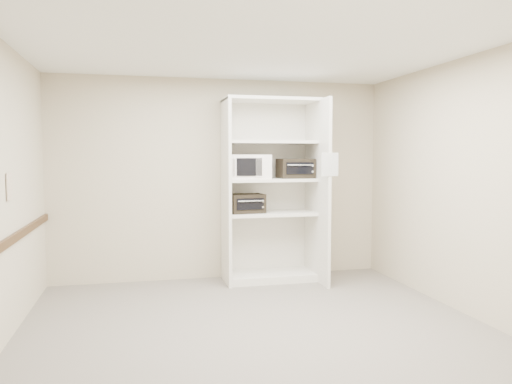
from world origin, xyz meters
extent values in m
cube|color=slate|center=(0.00, 0.00, 0.00)|extent=(4.50, 4.00, 0.01)
cube|color=white|center=(0.00, 0.00, 2.70)|extent=(4.50, 4.00, 0.01)
cube|color=#C0B498|center=(0.00, 2.00, 1.35)|extent=(4.50, 0.02, 2.70)
cube|color=#C0B498|center=(0.00, -2.00, 1.35)|extent=(4.50, 0.02, 2.70)
cube|color=#C0B498|center=(-2.25, 0.00, 1.35)|extent=(0.02, 4.00, 2.70)
cube|color=#C0B498|center=(2.25, 0.00, 1.35)|extent=(0.02, 4.00, 2.70)
cube|color=white|center=(0.02, 1.68, 1.20)|extent=(0.04, 0.60, 2.40)
cube|color=white|center=(1.22, 1.53, 1.20)|extent=(0.04, 0.90, 2.40)
cube|color=white|center=(0.62, 1.99, 1.20)|extent=(1.24, 0.02, 2.40)
cube|color=white|center=(0.62, 1.70, 0.05)|extent=(1.16, 0.56, 0.10)
cube|color=white|center=(0.62, 1.70, 0.90)|extent=(1.16, 0.56, 0.04)
cube|color=white|center=(0.62, 1.70, 1.35)|extent=(1.16, 0.56, 0.04)
cube|color=white|center=(0.62, 1.70, 1.85)|extent=(1.16, 0.56, 0.04)
cube|color=white|center=(0.62, 1.70, 2.40)|extent=(1.24, 0.60, 0.04)
cube|color=white|center=(0.32, 1.65, 1.53)|extent=(0.55, 0.43, 0.31)
cube|color=black|center=(0.96, 1.67, 1.50)|extent=(0.46, 0.35, 0.26)
cube|color=black|center=(0.29, 1.69, 1.04)|extent=(0.48, 0.38, 0.25)
cube|color=white|center=(1.21, 1.07, 1.56)|extent=(0.22, 0.03, 0.28)
cube|color=#35200E|center=(-2.23, 0.00, 0.90)|extent=(0.04, 3.98, 0.08)
cube|color=silver|center=(-2.24, 0.23, 1.39)|extent=(0.01, 0.18, 0.25)
camera|label=1|loc=(-1.09, -4.70, 1.66)|focal=35.00mm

